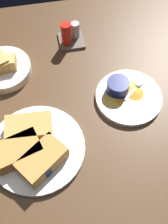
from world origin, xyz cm
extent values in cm
cube|color=#4C331E|center=(0.00, 0.00, -1.50)|extent=(110.00, 110.00, 3.00)
cylinder|color=white|center=(-9.58, -8.74, 0.80)|extent=(27.66, 27.66, 1.60)
cube|color=tan|center=(-10.88, -3.65, 4.00)|extent=(13.46, 8.42, 4.80)
cube|color=#DB938E|center=(-10.88, -3.65, 4.00)|extent=(13.68, 7.83, 0.80)
cube|color=#C68C42|center=(-14.67, -10.04, 4.00)|extent=(14.61, 10.96, 4.80)
cube|color=#DB938E|center=(-14.67, -10.04, 4.00)|extent=(14.69, 10.44, 0.80)
cube|color=#C68C42|center=(-8.28, -13.84, 4.00)|extent=(14.97, 13.83, 4.80)
cube|color=#DB938E|center=(-8.28, -13.84, 4.00)|extent=(14.82, 13.50, 0.80)
cylinder|color=#0C144C|center=(-9.00, -14.94, 3.40)|extent=(7.03, 7.03, 3.60)
cylinder|color=black|center=(-9.00, -14.94, 4.80)|extent=(5.76, 5.76, 0.60)
cube|color=silver|center=(-12.04, -5.66, 1.85)|extent=(2.47, 5.48, 0.40)
ellipsoid|color=silver|center=(-10.33, -10.89, 2.00)|extent=(3.09, 3.73, 0.80)
cylinder|color=white|center=(20.95, 3.35, 0.80)|extent=(21.13, 21.13, 1.60)
cylinder|color=#0C144C|center=(17.78, 5.99, 3.80)|extent=(7.01, 7.01, 4.40)
cylinder|color=olive|center=(17.78, 5.99, 5.60)|extent=(5.75, 5.75, 0.60)
cube|color=silver|center=(21.27, 3.62, 1.85)|extent=(4.74, 4.14, 0.40)
ellipsoid|color=silver|center=(25.49, 7.14, 2.00)|extent=(3.87, 3.74, 0.80)
cone|color=gold|center=(22.44, 6.14, 1.90)|extent=(7.31, 7.31, 0.60)
cone|color=gold|center=(16.56, 2.75, 1.90)|extent=(6.04, 6.04, 0.60)
cone|color=orange|center=(23.08, 3.87, 1.90)|extent=(6.31, 6.31, 0.60)
cone|color=gold|center=(15.32, 2.77, 1.90)|extent=(8.57, 8.57, 0.60)
cylinder|color=silver|center=(-17.64, 21.66, 1.50)|extent=(18.52, 18.52, 3.00)
cube|color=tan|center=(-17.69, 21.69, 5.34)|extent=(6.24, 7.17, 4.68)
cube|color=tan|center=(-15.76, 21.21, 5.04)|extent=(6.42, 4.99, 4.09)
cube|color=brown|center=(7.14, 31.56, 0.50)|extent=(9.00, 9.00, 1.00)
cylinder|color=red|center=(5.34, 30.36, 5.25)|extent=(3.60, 3.60, 8.50)
cylinder|color=#B2B2B2|center=(8.94, 32.96, 4.00)|extent=(3.00, 3.00, 6.00)
camera|label=1|loc=(-2.29, -42.41, 74.60)|focal=44.57mm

